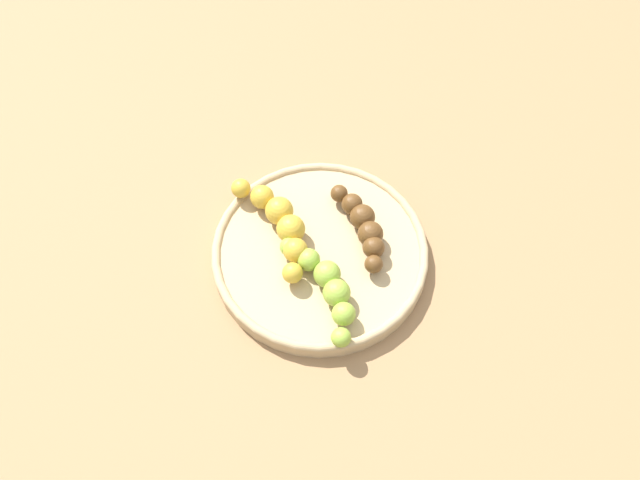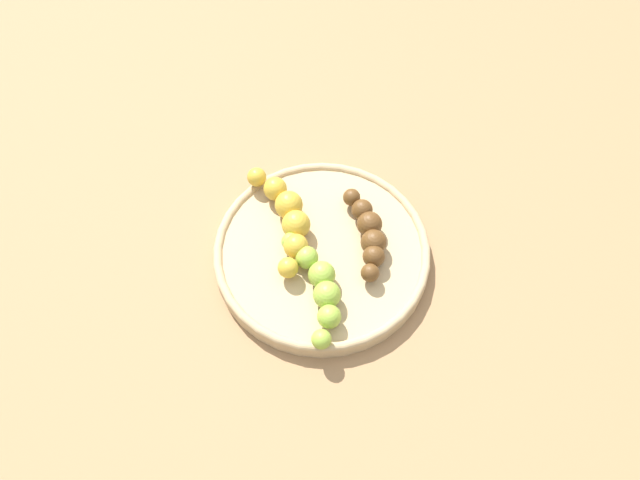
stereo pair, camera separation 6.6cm
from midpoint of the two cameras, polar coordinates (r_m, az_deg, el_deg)
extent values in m
plane|color=#936D47|center=(0.70, 2.72, -1.85)|extent=(2.40, 2.40, 0.00)
cylinder|color=tan|center=(0.69, 2.75, -1.48)|extent=(0.25, 0.25, 0.02)
torus|color=tan|center=(0.68, 2.78, -1.10)|extent=(0.25, 0.25, 0.01)
sphere|color=#8CAD38|center=(0.62, 3.45, -9.62)|extent=(0.02, 0.02, 0.02)
sphere|color=#8CAD38|center=(0.63, 3.74, -7.50)|extent=(0.03, 0.03, 0.03)
sphere|color=#8CAD38|center=(0.64, 3.46, -5.44)|extent=(0.03, 0.03, 0.03)
sphere|color=#8CAD38|center=(0.65, 2.68, -3.55)|extent=(0.03, 0.03, 0.03)
sphere|color=#8CAD38|center=(0.66, 1.45, -1.91)|extent=(0.03, 0.03, 0.03)
sphere|color=#8CAD38|center=(0.67, -0.14, -0.61)|extent=(0.02, 0.02, 0.02)
sphere|color=#593819|center=(0.65, 7.47, -3.34)|extent=(0.02, 0.02, 0.02)
sphere|color=#593819|center=(0.66, 7.78, -1.77)|extent=(0.02, 0.02, 0.02)
sphere|color=#593819|center=(0.67, 7.71, -0.22)|extent=(0.03, 0.03, 0.03)
sphere|color=#593819|center=(0.68, 7.29, 1.27)|extent=(0.03, 0.03, 0.03)
sphere|color=#593819|center=(0.69, 6.55, 2.64)|extent=(0.02, 0.02, 0.02)
sphere|color=#593819|center=(0.70, 5.54, 3.83)|extent=(0.02, 0.02, 0.02)
sphere|color=gold|center=(0.65, -0.31, -2.88)|extent=(0.02, 0.02, 0.02)
sphere|color=gold|center=(0.66, 0.38, -0.82)|extent=(0.03, 0.03, 0.03)
sphere|color=gold|center=(0.68, 0.33, 1.25)|extent=(0.03, 0.03, 0.03)
sphere|color=gold|center=(0.69, -0.41, 3.12)|extent=(0.03, 0.03, 0.03)
sphere|color=gold|center=(0.70, -1.75, 4.66)|extent=(0.03, 0.03, 0.03)
sphere|color=gold|center=(0.72, -3.54, 5.75)|extent=(0.02, 0.02, 0.02)
camera|label=1|loc=(0.03, -87.13, 4.71)|focal=33.85mm
camera|label=2|loc=(0.03, 92.87, -4.71)|focal=33.85mm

